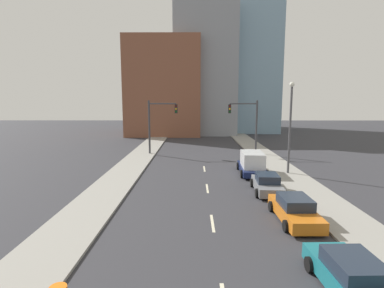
% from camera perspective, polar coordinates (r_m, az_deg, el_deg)
% --- Properties ---
extents(sidewalk_left, '(3.27, 88.87, 0.14)m').
position_cam_1_polar(sidewalk_left, '(46.44, -7.66, -0.03)').
color(sidewalk_left, gray).
rests_on(sidewalk_left, ground).
extents(sidewalk_right, '(3.27, 88.87, 0.14)m').
position_cam_1_polar(sidewalk_right, '(46.77, 10.92, -0.04)').
color(sidewalk_right, gray).
rests_on(sidewalk_right, ground).
extents(lane_stripe_at_15m, '(0.16, 2.40, 0.01)m').
position_cam_1_polar(lane_stripe_at_15m, '(17.28, 3.92, -14.77)').
color(lane_stripe_at_15m, beige).
rests_on(lane_stripe_at_15m, ground).
extents(lane_stripe_at_21m, '(0.16, 2.40, 0.01)m').
position_cam_1_polar(lane_stripe_at_21m, '(23.49, 2.92, -8.43)').
color(lane_stripe_at_21m, beige).
rests_on(lane_stripe_at_21m, ground).
extents(lane_stripe_at_28m, '(0.16, 2.40, 0.01)m').
position_cam_1_polar(lane_stripe_at_28m, '(29.94, 2.36, -4.74)').
color(lane_stripe_at_28m, beige).
rests_on(lane_stripe_at_28m, ground).
extents(building_brick_left, '(14.00, 16.00, 18.39)m').
position_cam_1_polar(building_brick_left, '(62.16, -5.10, 10.55)').
color(building_brick_left, brown).
rests_on(building_brick_left, ground).
extents(building_office_center, '(12.00, 20.00, 24.72)m').
position_cam_1_polar(building_office_center, '(66.11, 2.30, 13.19)').
color(building_office_center, gray).
rests_on(building_office_center, ground).
extents(building_glass_right, '(13.00, 20.00, 38.67)m').
position_cam_1_polar(building_glass_right, '(71.80, 9.65, 18.31)').
color(building_glass_right, '#7A9EB7').
rests_on(building_glass_right, ground).
extents(traffic_signal_left, '(3.66, 0.35, 6.75)m').
position_cam_1_polar(traffic_signal_left, '(37.49, -6.73, 4.49)').
color(traffic_signal_left, '#38383D').
rests_on(traffic_signal_left, ground).
extents(traffic_signal_right, '(3.66, 0.35, 6.75)m').
position_cam_1_polar(traffic_signal_right, '(37.83, 10.80, 4.44)').
color(traffic_signal_right, '#38383D').
rests_on(traffic_signal_right, ground).
extents(street_lamp, '(0.44, 0.44, 8.38)m').
position_cam_1_polar(street_lamp, '(28.41, 18.21, 4.05)').
color(street_lamp, '#4C4C51').
rests_on(street_lamp, ground).
extents(sedan_teal, '(2.17, 4.71, 1.38)m').
position_cam_1_polar(sedan_teal, '(12.77, 28.38, -21.54)').
color(sedan_teal, '#196B75').
rests_on(sedan_teal, ground).
extents(sedan_orange, '(2.13, 4.70, 1.41)m').
position_cam_1_polar(sedan_orange, '(18.27, 18.96, -11.75)').
color(sedan_orange, orange).
rests_on(sedan_orange, ground).
extents(sedan_gray, '(2.24, 4.39, 1.38)m').
position_cam_1_polar(sedan_gray, '(23.06, 14.11, -7.37)').
color(sedan_gray, slate).
rests_on(sedan_gray, ground).
extents(box_truck_navy, '(2.58, 5.32, 2.06)m').
position_cam_1_polar(box_truck_navy, '(28.23, 11.37, -3.67)').
color(box_truck_navy, '#141E47').
rests_on(box_truck_navy, ground).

